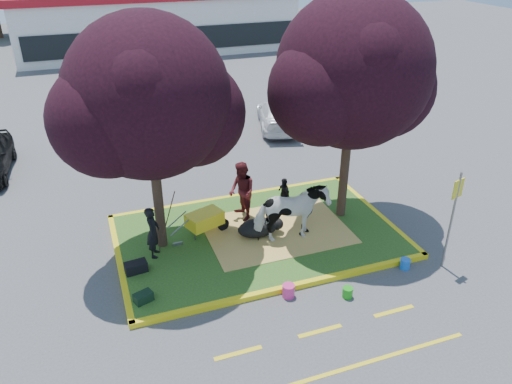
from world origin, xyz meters
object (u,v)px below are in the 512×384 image
object	(u,v)px
cow	(291,214)
sign_post	(454,209)
handler	(153,232)
car_silver	(129,131)
wheelbarrow	(205,219)
bucket_green	(348,292)
bucket_blue	(405,264)
calf	(258,228)
bucket_pink	(288,291)

from	to	relation	value
cow	sign_post	size ratio (longest dim) A/B	0.73
handler	car_silver	xyz separation A→B (m)	(0.42, 8.46, -0.15)
wheelbarrow	bucket_green	world-z (taller)	wheelbarrow
car_silver	wheelbarrow	bearing A→B (deg)	107.90
wheelbarrow	bucket_blue	world-z (taller)	wheelbarrow
bucket_blue	wheelbarrow	bearing A→B (deg)	144.73
calf	car_silver	world-z (taller)	car_silver
calf	bucket_blue	xyz separation A→B (m)	(3.30, -2.72, -0.27)
cow	calf	distance (m)	1.15
sign_post	bucket_pink	xyz separation A→B (m)	(-4.50, 0.27, -1.63)
handler	car_silver	size ratio (longest dim) A/B	0.33
calf	handler	size ratio (longest dim) A/B	0.82
sign_post	car_silver	world-z (taller)	sign_post
sign_post	wheelbarrow	bearing A→B (deg)	131.17
handler	car_silver	distance (m)	8.47
car_silver	handler	bearing A→B (deg)	96.38
cow	bucket_green	size ratio (longest dim) A/B	7.45
cow	bucket_blue	world-z (taller)	cow
bucket_green	sign_post	bearing A→B (deg)	4.83
bucket_pink	car_silver	distance (m)	11.50
handler	bucket_blue	distance (m)	6.97
bucket_blue	car_silver	bearing A→B (deg)	117.93
cow	bucket_pink	xyz separation A→B (m)	(-0.99, -2.19, -0.86)
cow	calf	size ratio (longest dim) A/B	1.70
sign_post	calf	bearing A→B (deg)	128.68
sign_post	car_silver	distance (m)	13.48
bucket_green	car_silver	xyz separation A→B (m)	(-3.87, 11.75, 0.61)
calf	sign_post	size ratio (longest dim) A/B	0.43
handler	wheelbarrow	world-z (taller)	handler
wheelbarrow	bucket_green	bearing A→B (deg)	-75.88
cow	car_silver	size ratio (longest dim) A/B	0.46
wheelbarrow	car_silver	xyz separation A→B (m)	(-1.20, 7.86, 0.11)
bucket_pink	handler	bearing A→B (deg)	136.38
cow	handler	world-z (taller)	cow
handler	bucket_green	distance (m)	5.45
wheelbarrow	bucket_blue	size ratio (longest dim) A/B	6.36
bucket_pink	car_silver	bearing A→B (deg)	102.42
calf	bucket_green	distance (m)	3.48
cow	sign_post	bearing A→B (deg)	-121.92
handler	bucket_pink	world-z (taller)	handler
wheelbarrow	sign_post	size ratio (longest dim) A/B	0.65
wheelbarrow	bucket_blue	bearing A→B (deg)	-55.57
bucket_pink	wheelbarrow	bearing A→B (deg)	110.70
cow	sign_post	world-z (taller)	sign_post
bucket_green	car_silver	world-z (taller)	car_silver
bucket_green	bucket_pink	bearing A→B (deg)	159.10
car_silver	cow	bearing A→B (deg)	120.15
cow	bucket_pink	distance (m)	2.55
calf	sign_post	bearing A→B (deg)	-28.01
sign_post	bucket_pink	distance (m)	4.80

